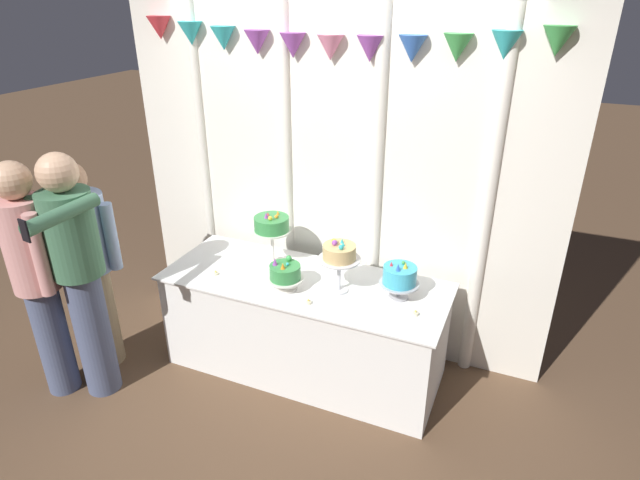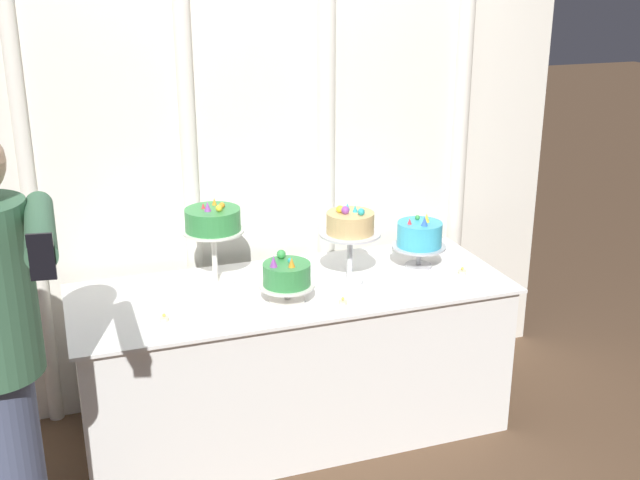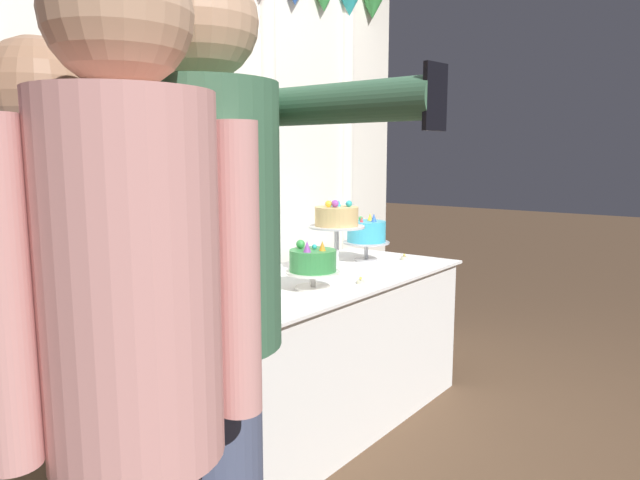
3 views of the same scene
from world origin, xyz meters
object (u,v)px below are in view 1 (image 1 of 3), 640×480
cake_display_rightmost (400,277)px  cake_display_midleft (285,273)px  tealight_near_left (309,302)px  tealight_near_right (415,314)px  cake_display_leftmost (272,227)px  cake_table (305,325)px  cake_display_midright (339,255)px  guest_girl_blue_dress (78,268)px  guest_man_pink_jacket (35,272)px  guest_man_dark_suit (86,262)px  tealight_far_left (216,273)px

cake_display_rightmost → cake_display_midleft: bearing=-165.5°
cake_display_midleft → tealight_near_left: size_ratio=6.45×
cake_display_rightmost → tealight_near_right: size_ratio=6.80×
cake_display_midleft → cake_display_leftmost: bearing=130.0°
cake_table → cake_display_midright: (0.27, -0.03, 0.64)m
cake_display_rightmost → tealight_near_left: 0.61m
cake_display_midright → cake_display_rightmost: (0.39, 0.07, -0.11)m
guest_girl_blue_dress → tealight_near_right: bearing=17.8°
cake_display_midleft → guest_man_pink_jacket: (-1.41, -0.73, 0.08)m
cake_table → cake_display_midright: cake_display_midright is taller
cake_display_midright → cake_display_rightmost: bearing=10.7°
guest_man_dark_suit → guest_man_pink_jacket: 0.37m
cake_display_midright → tealight_far_left: 0.92m
guest_man_dark_suit → guest_girl_blue_dress: size_ratio=0.91×
cake_display_midleft → guest_man_dark_suit: bearing=-164.7°
tealight_near_left → guest_girl_blue_dress: 1.47m
cake_display_leftmost → cake_display_midright: cake_display_leftmost is taller
cake_display_rightmost → guest_man_dark_suit: bearing=-165.0°
cake_display_midleft → tealight_near_right: bearing=1.9°
cake_display_midleft → cake_display_midright: cake_display_midright is taller
tealight_near_left → guest_man_pink_jacket: (-1.63, -0.62, 0.18)m
guest_man_dark_suit → guest_man_pink_jacket: bearing=-97.7°
tealight_near_left → cake_display_rightmost: bearing=30.4°
guest_man_dark_suit → guest_girl_blue_dress: guest_girl_blue_dress is taller
cake_table → guest_man_dark_suit: 1.59m
cake_table → guest_girl_blue_dress: 1.56m
tealight_far_left → tealight_near_left: bearing=-6.6°
guest_girl_blue_dress → guest_man_pink_jacket: bearing=-158.4°
cake_display_midright → tealight_far_left: cake_display_midright is taller
cake_table → guest_man_pink_jacket: size_ratio=1.20×
cake_display_leftmost → cake_display_rightmost: bearing=-6.5°
cake_display_midright → tealight_far_left: (-0.87, -0.14, -0.26)m
tealight_near_left → guest_man_pink_jacket: guest_man_pink_jacket is taller
cake_table → cake_display_midleft: cake_display_midleft is taller
cake_display_leftmost → tealight_far_left: (-0.29, -0.32, -0.28)m
cake_display_rightmost → guest_man_dark_suit: (-2.08, -0.56, -0.05)m
cake_display_midright → guest_girl_blue_dress: guest_girl_blue_dress is taller
tealight_near_right → guest_man_pink_jacket: (-2.29, -0.76, 0.18)m
guest_man_pink_jacket → guest_girl_blue_dress: (0.26, 0.10, 0.03)m
cake_display_midright → guest_girl_blue_dress: size_ratio=0.22×
cake_display_rightmost → guest_man_dark_suit: guest_man_dark_suit is taller
tealight_far_left → guest_man_dark_suit: (-0.82, -0.35, 0.09)m
guest_man_dark_suit → cake_display_midright: bearing=16.0°
cake_table → guest_girl_blue_dress: bearing=-147.8°
cake_display_midright → guest_man_dark_suit: (-1.70, -0.49, -0.17)m
guest_man_pink_jacket → cake_display_midright: bearing=25.7°
cake_table → cake_display_leftmost: bearing=154.2°
guest_man_pink_jacket → cake_display_leftmost: bearing=41.5°
cake_display_midright → tealight_near_left: bearing=-117.8°
tealight_near_left → tealight_near_right: tealight_near_right is taller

